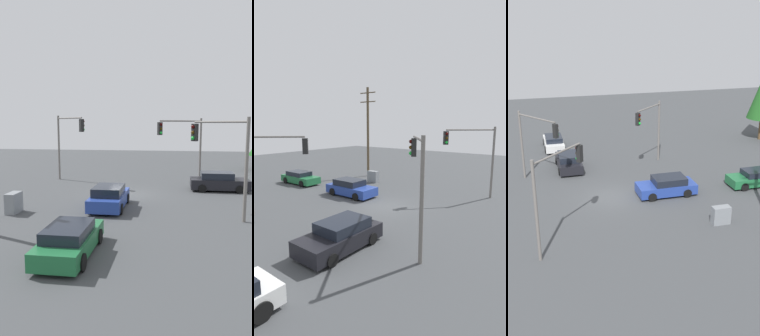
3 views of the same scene
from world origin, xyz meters
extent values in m
plane|color=#424447|center=(0.00, 0.00, 0.00)|extent=(80.00, 80.00, 0.00)
cube|color=#233D93|center=(4.04, -0.57, 0.54)|extent=(4.39, 1.93, 0.72)
cube|color=black|center=(4.26, -0.57, 1.15)|extent=(2.41, 1.70, 0.52)
cylinder|color=black|center=(2.68, -1.49, 0.32)|extent=(0.65, 0.22, 0.65)
cylinder|color=black|center=(2.68, 0.35, 0.32)|extent=(0.65, 0.22, 0.65)
cylinder|color=black|center=(5.40, -1.49, 0.32)|extent=(0.65, 0.22, 0.65)
cylinder|color=black|center=(5.40, 0.35, 0.32)|extent=(0.65, 0.22, 0.65)
cube|color=silver|center=(-3.12, 13.16, 0.53)|extent=(1.81, 4.45, 0.68)
cube|color=black|center=(-3.12, 12.94, 1.11)|extent=(1.60, 2.45, 0.48)
cylinder|color=black|center=(-3.98, 14.54, 0.34)|extent=(0.22, 0.69, 0.69)
cylinder|color=black|center=(-2.26, 14.54, 0.34)|extent=(0.22, 0.69, 0.69)
cylinder|color=black|center=(-3.98, 11.78, 0.34)|extent=(0.22, 0.69, 0.69)
cylinder|color=black|center=(-2.26, 11.78, 0.34)|extent=(0.22, 0.69, 0.69)
cube|color=black|center=(-2.36, 6.90, 0.55)|extent=(1.94, 4.42, 0.76)
cube|color=black|center=(-2.36, 6.68, 1.19)|extent=(1.71, 2.43, 0.52)
cylinder|color=black|center=(-3.29, 8.27, 0.31)|extent=(0.22, 0.61, 0.61)
cylinder|color=black|center=(-1.44, 8.27, 0.31)|extent=(0.22, 0.61, 0.61)
cylinder|color=black|center=(-3.29, 5.53, 0.31)|extent=(0.22, 0.61, 0.61)
cylinder|color=black|center=(-1.44, 5.53, 0.31)|extent=(0.22, 0.61, 0.61)
cube|color=#1E6638|center=(11.46, -0.70, 0.51)|extent=(4.38, 1.76, 0.66)
cube|color=black|center=(11.68, -0.70, 1.06)|extent=(2.41, 1.55, 0.44)
cylinder|color=black|center=(10.10, -1.54, 0.32)|extent=(0.64, 0.22, 0.64)
cylinder|color=black|center=(10.10, 0.14, 0.32)|extent=(0.64, 0.22, 0.64)
cylinder|color=slate|center=(5.94, 7.06, 2.76)|extent=(0.18, 0.18, 5.53)
cylinder|color=slate|center=(4.60, 5.80, 5.28)|extent=(2.77, 2.60, 0.12)
cube|color=black|center=(3.25, 4.55, 4.65)|extent=(0.44, 0.44, 1.05)
sphere|color=#360503|center=(3.37, 4.42, 4.99)|extent=(0.22, 0.22, 0.22)
sphere|color=#392605|center=(3.37, 4.42, 4.65)|extent=(0.22, 0.22, 0.22)
sphere|color=green|center=(3.37, 4.42, 4.32)|extent=(0.22, 0.22, 0.22)
cylinder|color=slate|center=(-5.65, -7.21, 2.95)|extent=(0.18, 0.18, 5.91)
cylinder|color=slate|center=(-4.23, -5.71, 5.66)|extent=(2.93, 3.09, 0.12)
cube|color=black|center=(-2.81, -4.21, 5.03)|extent=(0.44, 0.44, 1.05)
sphere|color=#360503|center=(-2.94, -4.09, 5.37)|extent=(0.22, 0.22, 0.22)
sphere|color=#392605|center=(-2.94, -4.09, 5.03)|extent=(0.22, 0.22, 0.22)
sphere|color=green|center=(-2.94, -4.09, 4.70)|extent=(0.22, 0.22, 0.22)
cylinder|color=slate|center=(-6.16, 5.68, 2.83)|extent=(0.18, 0.18, 5.65)
cylinder|color=slate|center=(-4.91, 3.93, 5.40)|extent=(2.59, 3.57, 0.12)
cube|color=black|center=(-3.67, 2.18, 4.78)|extent=(0.43, 0.44, 1.05)
sphere|color=#360503|center=(-3.53, 2.28, 5.11)|extent=(0.22, 0.22, 0.22)
sphere|color=#392605|center=(-3.53, 2.28, 4.78)|extent=(0.22, 0.22, 0.22)
sphere|color=green|center=(-3.53, 2.28, 4.44)|extent=(0.22, 0.22, 0.22)
cube|color=gray|center=(5.95, -5.88, 0.60)|extent=(1.18, 0.59, 1.19)
cylinder|color=brown|center=(18.61, 10.59, 1.17)|extent=(0.38, 0.38, 2.35)
camera|label=1|loc=(23.47, 3.24, 5.17)|focal=35.00mm
camera|label=2|loc=(-11.34, 15.28, 6.09)|focal=28.00mm
camera|label=3|loc=(-5.89, -28.02, 13.03)|focal=45.00mm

